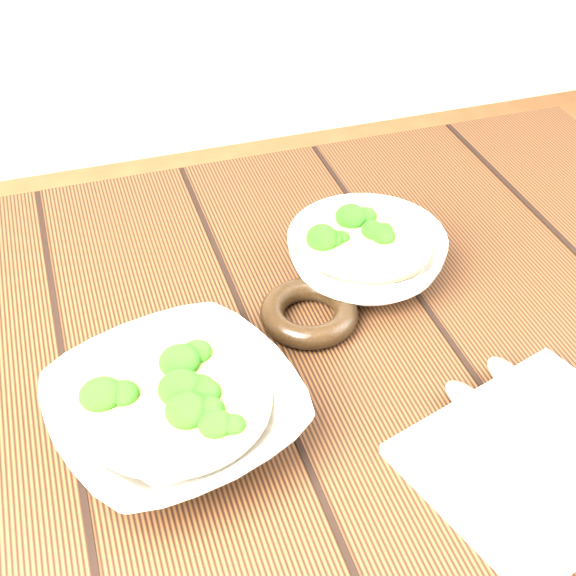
{
  "coord_description": "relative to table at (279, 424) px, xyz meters",
  "views": [
    {
      "loc": [
        -0.18,
        -0.59,
        1.34
      ],
      "look_at": [
        0.02,
        0.04,
        0.8
      ],
      "focal_mm": 50.0,
      "sensor_mm": 36.0,
      "label": 1
    }
  ],
  "objects": [
    {
      "name": "spoon_right",
      "position": [
        0.2,
        -0.16,
        0.14
      ],
      "size": [
        0.03,
        0.19,
        0.01
      ],
      "color": "#ACA697",
      "rests_on": "napkin"
    },
    {
      "name": "napkin",
      "position": [
        0.18,
        -0.22,
        0.13
      ],
      "size": [
        0.27,
        0.24,
        0.01
      ],
      "primitive_type": "cube",
      "rotation": [
        0.0,
        0.0,
        0.29
      ],
      "color": "beige",
      "rests_on": "table"
    },
    {
      "name": "trivet",
      "position": [
        0.05,
        0.03,
        0.13
      ],
      "size": [
        0.12,
        0.12,
        0.03
      ],
      "primitive_type": "torus",
      "rotation": [
        0.0,
        0.0,
        -0.1
      ],
      "color": "black",
      "rests_on": "table"
    },
    {
      "name": "soup_bowl_back",
      "position": [
        0.13,
        0.09,
        0.15
      ],
      "size": [
        0.22,
        0.22,
        0.07
      ],
      "color": "silver",
      "rests_on": "table"
    },
    {
      "name": "spoon_left",
      "position": [
        0.16,
        -0.17,
        0.14
      ],
      "size": [
        0.06,
        0.19,
        0.01
      ],
      "color": "#ACA697",
      "rests_on": "napkin"
    },
    {
      "name": "table",
      "position": [
        0.0,
        0.0,
        0.0
      ],
      "size": [
        1.2,
        0.8,
        0.75
      ],
      "color": "#382010",
      "rests_on": "ground"
    },
    {
      "name": "soup_bowl_front",
      "position": [
        -0.12,
        -0.08,
        0.15
      ],
      "size": [
        0.28,
        0.28,
        0.07
      ],
      "color": "silver",
      "rests_on": "table"
    }
  ]
}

